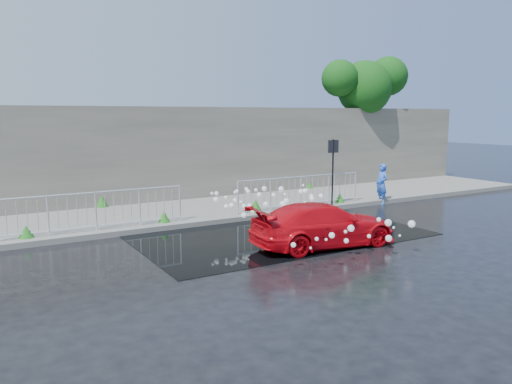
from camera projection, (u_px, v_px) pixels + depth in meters
ground at (282, 243)px, 13.16m from camera, size 90.00×90.00×0.00m
pavement at (203, 210)px, 17.41m from camera, size 30.00×4.00×0.15m
curb at (229, 220)px, 15.70m from camera, size 30.00×0.25×0.16m
retaining_wall at (178, 153)px, 19.00m from camera, size 30.00×0.60×3.50m
puddle at (277, 233)px, 14.26m from camera, size 8.00×5.00×0.01m
sign_post at (333, 161)px, 17.64m from camera, size 0.45×0.06×2.50m
tree at (366, 85)px, 23.56m from camera, size 4.79×2.57×6.15m
railing_left at (96, 210)px, 13.90m from camera, size 5.05×0.05×1.10m
railing_right at (301, 191)px, 17.40m from camera, size 5.05×0.05×1.10m
weeds at (201, 205)px, 16.79m from camera, size 12.17×3.93×0.42m
water_spray at (297, 207)px, 14.12m from camera, size 3.64×5.55×1.08m
red_car at (324, 225)px, 12.79m from camera, size 4.02×1.97×1.12m
person at (382, 184)px, 18.85m from camera, size 0.43×0.60×1.52m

